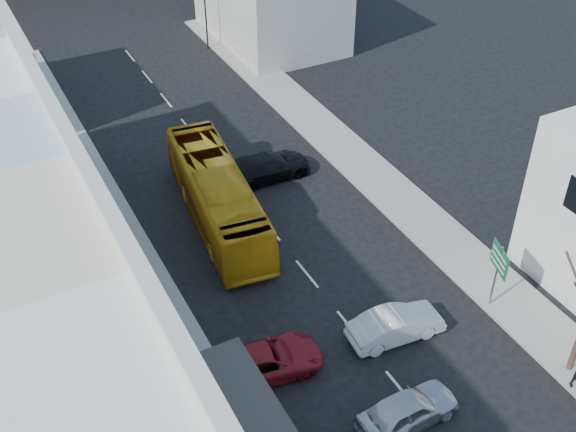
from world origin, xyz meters
The scene contains 12 objects.
ground centered at (0.00, 0.00, 0.00)m, with size 120.00×120.00×0.00m, color black.
sidewalk_left centered at (-7.50, 10.00, 0.07)m, with size 3.00×52.00×0.15m, color gray.
sidewalk_right centered at (7.50, 10.00, 0.07)m, with size 3.00×52.00×0.15m, color gray.
shopfront_row centered at (-12.49, 5.00, 4.00)m, with size 8.25×30.00×8.00m.
bus centered at (-2.08, 9.96, 1.55)m, with size 2.50×11.60×3.10m, color orange.
car_silver centered at (-0.73, -5.37, 0.70)m, with size 1.80×4.40×1.40m, color silver.
car_white centered at (1.44, -1.41, 0.70)m, with size 1.80×4.40×1.40m, color silver.
car_red centered at (-4.47, -0.57, 0.70)m, with size 1.90×4.60×1.40m, color maroon.
car_black_near centered at (1.92, 12.39, 0.70)m, with size 1.84×4.50×1.40m, color black.
pedestrian_left centered at (-7.95, 3.00, 1.00)m, with size 0.60×0.40×1.70m, color black.
direction_sign centered at (6.40, -1.84, 1.77)m, with size 0.64×1.57×3.54m, color #145C33, non-canonical shape.
traffic_signal centered at (5.80, 30.49, 2.49)m, with size 0.52×1.01×4.98m, color black, non-canonical shape.
Camera 1 is at (-12.98, -18.82, 23.54)m, focal length 45.00 mm.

